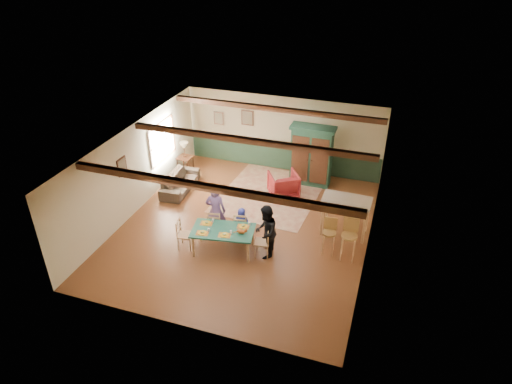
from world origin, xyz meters
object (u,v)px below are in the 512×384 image
(table_lamp, at_px, (184,150))
(counter_table, at_px, (345,216))
(armoire, at_px, (311,156))
(armchair, at_px, (283,185))
(sofa, at_px, (180,182))
(person_child, at_px, (242,223))
(bar_stool_left, at_px, (329,237))
(bar_stool_right, at_px, (349,240))
(dining_chair_end_right, at_px, (262,241))
(person_man, at_px, (216,211))
(end_table, at_px, (185,164))
(dining_chair_end_left, at_px, (185,234))
(cat, at_px, (241,231))
(dining_chair_far_left, at_px, (216,223))
(dining_chair_far_right, at_px, (241,225))
(dining_table, at_px, (223,240))
(person_woman, at_px, (266,232))

(table_lamp, distance_m, counter_table, 6.29)
(armoire, bearing_deg, armchair, -119.12)
(sofa, bearing_deg, person_child, -126.86)
(bar_stool_left, height_order, bar_stool_right, bar_stool_right)
(armchair, bearing_deg, dining_chair_end_right, 62.86)
(person_man, distance_m, end_table, 4.10)
(person_child, xyz_separation_m, bar_stool_right, (2.99, -0.05, 0.13))
(dining_chair_end_left, height_order, bar_stool_right, bar_stool_right)
(armoire, bearing_deg, cat, -100.14)
(dining_chair_far_left, xyz_separation_m, dining_chair_far_right, (0.72, 0.12, 0.00))
(person_child, distance_m, bar_stool_left, 2.45)
(armoire, xyz_separation_m, end_table, (-4.40, -0.60, -0.74))
(bar_stool_left, bearing_deg, person_child, 176.40)
(cat, bearing_deg, person_child, 99.46)
(person_child, height_order, armchair, person_child)
(dining_chair_far_right, xyz_separation_m, counter_table, (2.70, 1.16, 0.13))
(bar_stool_left, bearing_deg, bar_stool_right, -14.33)
(dining_chair_far_left, distance_m, person_man, 0.36)
(person_child, relative_size, counter_table, 0.68)
(cat, height_order, end_table, cat)
(table_lamp, xyz_separation_m, bar_stool_right, (6.24, -3.12, -0.29))
(dining_chair_end_right, height_order, person_man, person_man)
(armoire, relative_size, end_table, 3.46)
(person_man, xyz_separation_m, sofa, (-2.15, 2.00, -0.52))
(person_man, distance_m, cat, 1.20)
(person_child, relative_size, table_lamp, 1.67)
(table_lamp, bearing_deg, sofa, -72.24)
(dining_chair_far_left, xyz_separation_m, person_child, (0.71, 0.19, 0.03))
(dining_table, height_order, person_child, person_child)
(dining_chair_far_right, distance_m, end_table, 4.53)
(person_woman, distance_m, bar_stool_left, 1.70)
(end_table, bearing_deg, armchair, -7.67)
(dining_chair_end_left, bearing_deg, bar_stool_right, -87.57)
(person_woman, relative_size, end_table, 2.51)
(dining_chair_end_left, distance_m, bar_stool_right, 4.36)
(cat, bearing_deg, bar_stool_right, 5.65)
(dining_chair_end_right, xyz_separation_m, armoire, (0.35, 4.28, 0.60))
(dining_chair_end_right, height_order, bar_stool_left, bar_stool_left)
(end_table, bearing_deg, bar_stool_left, -27.96)
(dining_chair_end_right, bearing_deg, sofa, -133.64)
(dining_chair_far_right, bearing_deg, end_table, -53.40)
(counter_table, height_order, bar_stool_right, bar_stool_right)
(sofa, height_order, table_lamp, table_lamp)
(dining_chair_far_right, height_order, dining_chair_end_left, same)
(dining_chair_end_left, xyz_separation_m, table_lamp, (-1.97, 4.02, 0.44))
(dining_chair_end_left, height_order, person_child, person_child)
(dining_chair_end_left, bearing_deg, dining_table, -90.00)
(dining_chair_far_left, height_order, armchair, dining_chair_far_left)
(person_child, xyz_separation_m, armchair, (0.50, 2.56, -0.05))
(cat, height_order, bar_stool_left, bar_stool_left)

